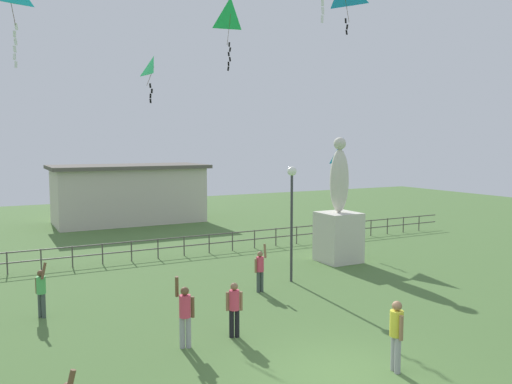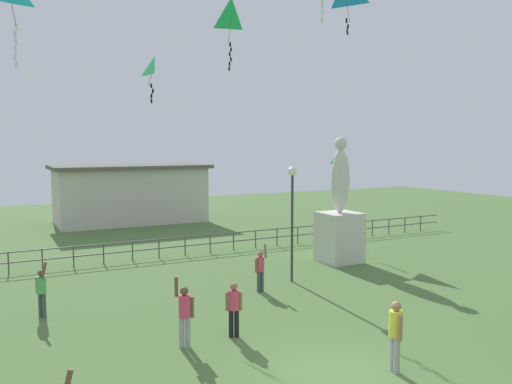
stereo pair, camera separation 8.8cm
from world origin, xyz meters
name	(u,v)px [view 2 (the right image)]	position (x,y,z in m)	size (l,w,h in m)	color
ground_plane	(339,376)	(0.00, 0.00, 0.00)	(80.00, 80.00, 0.00)	#4C7038
statue_monument	(340,223)	(7.08, 9.54, 1.81)	(1.70, 1.70, 5.69)	beige
lamppost	(292,199)	(3.34, 7.60, 3.28)	(0.36, 0.36, 4.52)	#38383D
person_0	(184,312)	(-2.61, 3.28, 0.97)	(0.49, 0.37, 1.94)	#99999E
person_1	(260,268)	(1.58, 6.90, 0.89)	(0.46, 0.28, 1.77)	#3F4C47
person_2	(234,306)	(-1.14, 3.35, 0.89)	(0.44, 0.29, 1.55)	black
person_5	(396,331)	(1.30, -0.41, 0.99)	(0.32, 0.51, 1.72)	#99999E
person_6	(42,289)	(-5.74, 7.62, 0.89)	(0.35, 0.47, 1.76)	#3F4C47
kite_4	(232,16)	(2.95, 12.27, 11.12)	(1.13, 1.26, 3.11)	#1EB759
kite_5	(155,68)	(-0.38, 13.12, 8.70)	(0.63, 1.02, 2.03)	#1EB759
kite_6	(344,154)	(8.90, 11.67, 4.90)	(1.01, 0.86, 3.16)	#198CD1
waterfront_railing	(156,246)	(-0.24, 14.00, 0.62)	(36.03, 0.06, 0.95)	#4C4742
pavilion_building	(130,193)	(1.55, 26.00, 2.00)	(10.30, 5.29, 3.96)	beige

